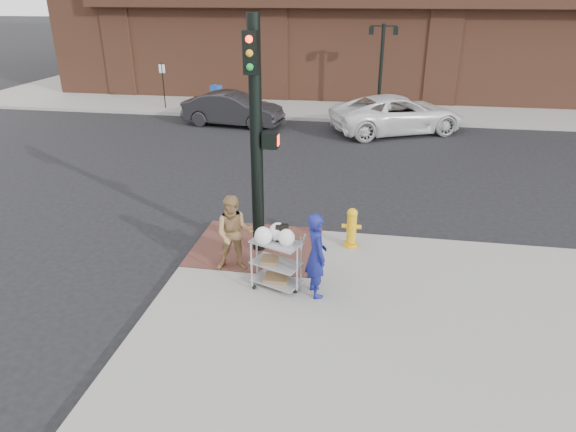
% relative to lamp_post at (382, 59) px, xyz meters
% --- Properties ---
extents(ground, '(220.00, 220.00, 0.00)m').
position_rel_lamp_post_xyz_m(ground, '(-2.00, -16.00, -2.62)').
color(ground, black).
rests_on(ground, ground).
extents(sidewalk_far, '(65.00, 36.00, 0.15)m').
position_rel_lamp_post_xyz_m(sidewalk_far, '(10.50, 16.00, -2.54)').
color(sidewalk_far, gray).
rests_on(sidewalk_far, ground).
extents(brick_curb_ramp, '(2.80, 2.40, 0.01)m').
position_rel_lamp_post_xyz_m(brick_curb_ramp, '(-2.60, -15.10, -2.46)').
color(brick_curb_ramp, '#502B25').
rests_on(brick_curb_ramp, sidewalk_near).
extents(lamp_post, '(1.32, 0.22, 4.00)m').
position_rel_lamp_post_xyz_m(lamp_post, '(0.00, 0.00, 0.00)').
color(lamp_post, black).
rests_on(lamp_post, sidewalk_far).
extents(parking_sign, '(0.05, 0.05, 2.20)m').
position_rel_lamp_post_xyz_m(parking_sign, '(-10.50, -1.00, -1.37)').
color(parking_sign, black).
rests_on(parking_sign, sidewalk_far).
extents(traffic_signal_pole, '(0.61, 0.51, 5.00)m').
position_rel_lamp_post_xyz_m(traffic_signal_pole, '(-2.48, -15.23, 0.21)').
color(traffic_signal_pole, black).
rests_on(traffic_signal_pole, sidewalk_near).
extents(woman_blue, '(0.62, 0.73, 1.69)m').
position_rel_lamp_post_xyz_m(woman_blue, '(-1.02, -16.84, -1.63)').
color(woman_blue, navy).
rests_on(woman_blue, sidewalk_near).
extents(pedestrian_tan, '(0.90, 0.76, 1.64)m').
position_rel_lamp_post_xyz_m(pedestrian_tan, '(-2.78, -16.17, -1.65)').
color(pedestrian_tan, olive).
rests_on(pedestrian_tan, sidewalk_near).
extents(sedan_dark, '(4.56, 2.05, 1.45)m').
position_rel_lamp_post_xyz_m(sedan_dark, '(-6.34, -3.38, -1.89)').
color(sedan_dark, black).
rests_on(sedan_dark, ground).
extents(minivan_white, '(6.16, 4.70, 1.55)m').
position_rel_lamp_post_xyz_m(minivan_white, '(0.82, -3.41, -1.84)').
color(minivan_white, white).
rests_on(minivan_white, ground).
extents(utility_cart, '(1.08, 0.84, 1.32)m').
position_rel_lamp_post_xyz_m(utility_cart, '(-1.81, -16.69, -1.87)').
color(utility_cart, gray).
rests_on(utility_cart, sidewalk_near).
extents(fire_hydrant, '(0.44, 0.31, 0.94)m').
position_rel_lamp_post_xyz_m(fire_hydrant, '(-0.46, -14.71, -1.99)').
color(fire_hydrant, gold).
rests_on(fire_hydrant, sidewalk_near).
extents(newsbox_red, '(0.45, 0.42, 0.90)m').
position_rel_lamp_post_xyz_m(newsbox_red, '(-7.31, -0.65, -2.02)').
color(newsbox_red, red).
rests_on(newsbox_red, sidewalk_far).
extents(newsbox_blue, '(0.57, 0.55, 1.08)m').
position_rel_lamp_post_xyz_m(newsbox_blue, '(-8.02, -0.37, -1.93)').
color(newsbox_blue, '#18479F').
rests_on(newsbox_blue, sidewalk_far).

